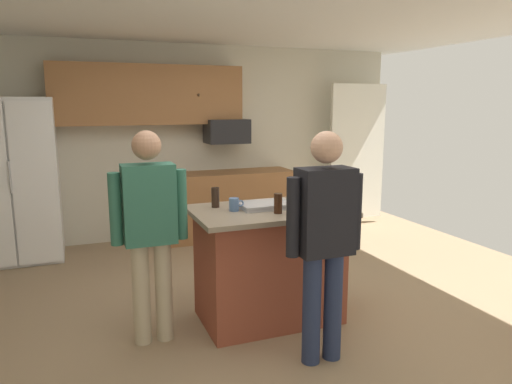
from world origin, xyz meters
TOP-DOWN VIEW (x-y plane):
  - floor at (0.00, 0.00)m, footprint 7.04×7.04m
  - ceiling at (0.00, 0.00)m, footprint 7.04×7.04m
  - back_wall at (0.00, 2.80)m, footprint 6.40×0.10m
  - french_door_window_panel at (2.60, 2.40)m, footprint 0.90×0.06m
  - cabinet_run_upper at (-0.40, 2.60)m, footprint 2.40×0.38m
  - cabinet_run_lower at (0.60, 2.48)m, footprint 1.80×0.63m
  - refrigerator at (-2.00, 2.38)m, footprint 0.94×0.76m
  - microwave_over_range at (0.60, 2.50)m, footprint 0.56×0.40m
  - kitchen_island at (0.13, -0.11)m, footprint 1.27×0.83m
  - person_guest_by_door at (-0.85, -0.16)m, footprint 0.57×0.22m
  - person_host_foreground at (0.22, -0.87)m, footprint 0.57×0.22m
  - glass_pilsner at (0.13, -0.29)m, footprint 0.07×0.07m
  - tumbler_amber at (0.41, -0.17)m, footprint 0.07×0.07m
  - glass_dark_ale at (-0.27, 0.10)m, footprint 0.07×0.07m
  - glass_short_whisky at (0.42, -0.33)m, footprint 0.07×0.07m
  - mug_ceramic_white at (-0.16, -0.08)m, footprint 0.12×0.08m
  - serving_tray at (0.12, -0.06)m, footprint 0.44×0.30m

SIDE VIEW (x-z plane):
  - floor at x=0.00m, z-range 0.00..0.00m
  - cabinet_run_lower at x=0.60m, z-range 0.00..0.90m
  - kitchen_island at x=0.13m, z-range 0.01..0.97m
  - person_guest_by_door at x=-0.85m, z-range 0.12..1.75m
  - person_host_foreground at x=0.22m, z-range 0.12..1.76m
  - refrigerator at x=-2.00m, z-range 0.00..1.89m
  - serving_tray at x=0.12m, z-range 0.96..1.00m
  - mug_ceramic_white at x=-0.16m, z-range 0.96..1.07m
  - tumbler_amber at x=0.41m, z-range 0.96..1.11m
  - glass_pilsner at x=0.13m, z-range 0.96..1.12m
  - glass_dark_ale at x=-0.27m, z-range 0.96..1.13m
  - glass_short_whisky at x=0.42m, z-range 0.96..1.13m
  - french_door_window_panel at x=2.60m, z-range 0.10..2.10m
  - back_wall at x=0.00m, z-range 0.00..2.60m
  - microwave_over_range at x=0.60m, z-range 1.29..1.61m
  - cabinet_run_upper at x=-0.40m, z-range 1.55..2.30m
  - ceiling at x=0.00m, z-range 2.60..2.60m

